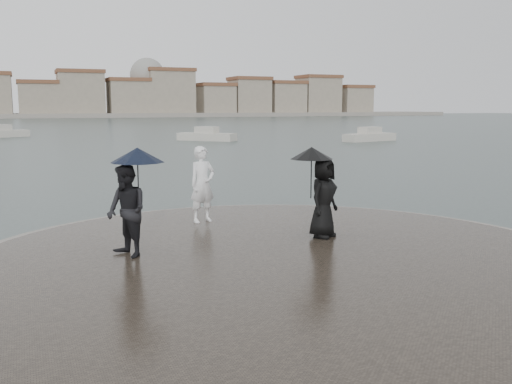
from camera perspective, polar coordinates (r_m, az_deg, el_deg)
name	(u,v)px	position (r m, az deg, el deg)	size (l,w,h in m)	color
ground	(397,355)	(7.82, 13.90, -15.56)	(400.00, 400.00, 0.00)	#2B3835
kerb_ring	(283,271)	(10.61, 2.68, -7.89)	(12.50, 12.50, 0.32)	gray
quay_tip	(283,270)	(10.60, 2.68, -7.78)	(11.90, 11.90, 0.36)	#2D261E
statue	(203,184)	(13.89, -5.37, 0.77)	(0.67, 0.44, 1.85)	white
visitor_left	(129,198)	(10.88, -12.58, -0.61)	(1.22, 1.12, 2.04)	black
visitor_right	(321,188)	(12.26, 6.50, 0.40)	(1.21, 1.02, 1.95)	black
far_skyline	(13,97)	(166.46, -23.14, 8.75)	(260.00, 20.00, 37.00)	gray
boats	(143,139)	(49.60, -11.21, 5.20)	(38.30, 33.46, 1.50)	beige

